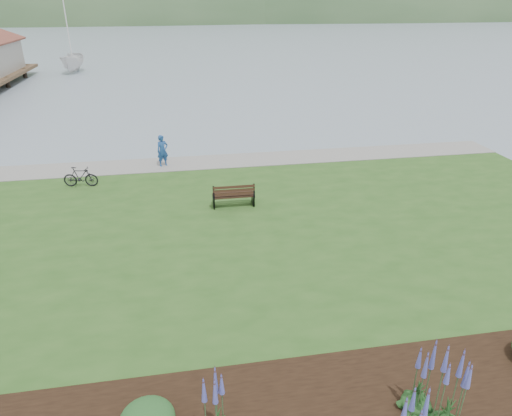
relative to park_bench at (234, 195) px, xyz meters
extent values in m
plane|color=gray|center=(-1.84, -1.22, -0.92)|extent=(600.00, 600.00, 0.00)
cube|color=#29501C|center=(-1.84, -3.22, -0.72)|extent=(34.00, 20.00, 0.40)
cube|color=gray|center=(-1.84, 5.68, -0.50)|extent=(34.00, 2.20, 0.03)
cube|color=black|center=(0.00, 0.11, -0.05)|extent=(1.67, 0.60, 0.05)
cube|color=black|center=(0.00, -0.20, 0.26)|extent=(1.67, 0.18, 0.52)
cube|color=black|center=(-0.81, 0.12, -0.29)|extent=(0.07, 0.57, 0.46)
cube|color=black|center=(0.81, 0.10, -0.29)|extent=(0.07, 0.57, 0.46)
imported|color=navy|center=(-2.87, 5.49, 0.43)|extent=(0.82, 0.71, 1.89)
imported|color=black|center=(-6.51, 3.36, -0.05)|extent=(0.66, 1.59, 0.93)
imported|color=silver|center=(-13.68, 41.97, -0.92)|extent=(10.15, 10.32, 25.17)
ellipsoid|color=#163D16|center=(2.42, -10.69, -0.32)|extent=(0.62, 0.62, 0.31)
cone|color=#414697|center=(2.42, -10.69, 0.65)|extent=(0.32, 0.32, 1.63)
cone|color=#414697|center=(-1.69, -10.67, 0.66)|extent=(0.36, 0.36, 1.66)
cone|color=#414697|center=(2.71, -11.27, 0.81)|extent=(0.40, 0.40, 1.97)
camera|label=1|loc=(-2.02, -16.86, 7.31)|focal=32.00mm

